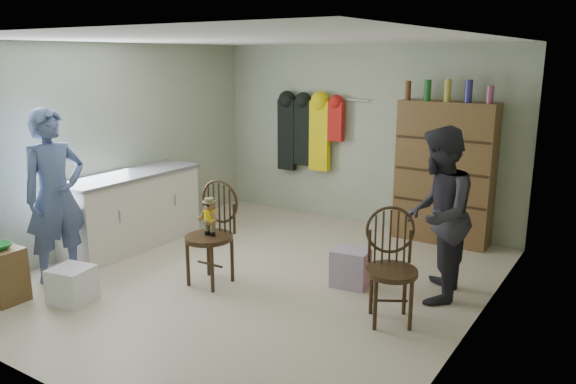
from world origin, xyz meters
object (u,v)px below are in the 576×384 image
Objects in this scene: chair_far at (391,261)px; dresser at (445,172)px; chair_front at (212,226)px; counter at (132,210)px.

chair_far is 0.50× the size of dresser.
chair_front is 1.92m from chair_far.
dresser is at bearing 57.45° from chair_front.
chair_far is at bearing -2.33° from counter.
dresser is (3.20, 2.30, 0.44)m from counter.
chair_front is 3.10m from dresser.
dresser is at bearing 66.48° from chair_far.
chair_far is (3.52, -0.14, 0.08)m from counter.
chair_far is at bearing -82.52° from dresser.
counter is 3.52m from chair_far.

